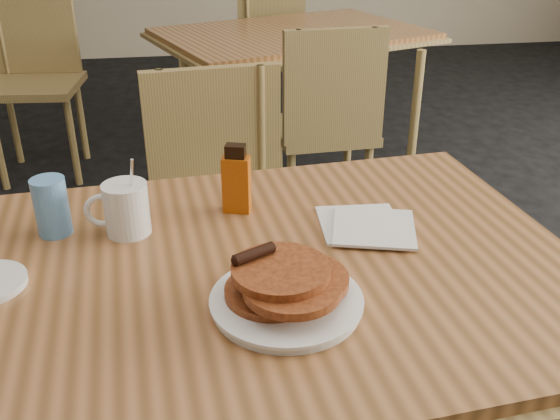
% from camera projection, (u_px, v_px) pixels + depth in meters
% --- Properties ---
extents(main_table, '(1.41, 1.01, 0.75)m').
position_uv_depth(main_table, '(237.00, 284.00, 1.18)').
color(main_table, '#9F6438').
rests_on(main_table, floor).
extents(neighbor_table, '(1.53, 1.27, 0.75)m').
position_uv_depth(neighbor_table, '(293.00, 39.00, 3.16)').
color(neighbor_table, '#9F6438').
rests_on(neighbor_table, floor).
extents(chair_main_far, '(0.46, 0.46, 0.92)m').
position_uv_depth(chair_main_far, '(218.00, 196.00, 1.89)').
color(chair_main_far, '#9D864A').
rests_on(chair_main_far, floor).
extents(chair_neighbor_far, '(0.48, 0.48, 0.94)m').
position_uv_depth(chair_neighbor_far, '(274.00, 39.00, 3.87)').
color(chair_neighbor_far, '#9D864A').
rests_on(chair_neighbor_far, floor).
extents(chair_neighbor_near, '(0.43, 0.43, 0.91)m').
position_uv_depth(chair_neighbor_near, '(328.00, 114.00, 2.60)').
color(chair_neighbor_near, '#9D864A').
rests_on(chair_neighbor_near, floor).
extents(chair_wall_extra, '(0.49, 0.49, 1.00)m').
position_uv_depth(chair_wall_extra, '(33.00, 59.00, 3.24)').
color(chair_wall_extra, '#9D864A').
rests_on(chair_wall_extra, floor).
extents(pancake_plate, '(0.26, 0.26, 0.10)m').
position_uv_depth(pancake_plate, '(286.00, 291.00, 1.03)').
color(pancake_plate, white).
rests_on(pancake_plate, main_table).
extents(coffee_mug, '(0.13, 0.09, 0.17)m').
position_uv_depth(coffee_mug, '(125.00, 208.00, 1.25)').
color(coffee_mug, white).
rests_on(coffee_mug, main_table).
extents(syrup_bottle, '(0.07, 0.05, 0.15)m').
position_uv_depth(syrup_bottle, '(236.00, 181.00, 1.33)').
color(syrup_bottle, maroon).
rests_on(syrup_bottle, main_table).
extents(napkin_stack, '(0.21, 0.22, 0.01)m').
position_uv_depth(napkin_stack, '(367.00, 226.00, 1.29)').
color(napkin_stack, silver).
rests_on(napkin_stack, main_table).
extents(blue_tumbler, '(0.07, 0.07, 0.12)m').
position_uv_depth(blue_tumbler, '(51.00, 207.00, 1.25)').
color(blue_tumbler, '#5A95D4').
rests_on(blue_tumbler, main_table).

